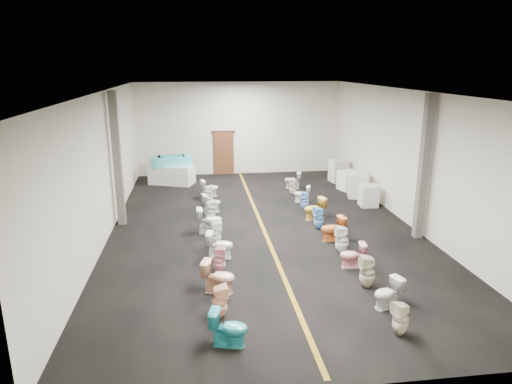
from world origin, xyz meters
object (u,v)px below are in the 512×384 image
at_px(toilet_left_3, 219,260).
at_px(toilet_left_9, 208,195).
at_px(bathtub, 171,161).
at_px(toilet_left_4, 220,245).
at_px(toilet_left_2, 219,277).
at_px(toilet_right_8, 305,201).
at_px(display_table, 172,174).
at_px(toilet_left_6, 209,220).
at_px(appliance_crate_b, 358,185).
at_px(appliance_crate_d, 338,171).
at_px(appliance_crate_c, 348,180).
at_px(toilet_left_7, 210,211).
at_px(toilet_right_0, 401,318).
at_px(toilet_right_10, 293,187).
at_px(toilet_right_3, 352,255).
at_px(toilet_left_1, 219,302).
at_px(toilet_right_5, 333,229).
at_px(toilet_left_0, 229,328).
at_px(toilet_left_5, 216,233).
at_px(toilet_right_9, 302,194).
at_px(toilet_left_8, 211,203).
at_px(toilet_right_7, 315,209).
at_px(toilet_left_10, 209,188).
at_px(toilet_right_11, 293,180).
at_px(toilet_right_4, 342,240).
at_px(toilet_right_6, 319,218).
at_px(appliance_crate_a, 368,196).
at_px(toilet_right_2, 367,271).

bearing_deg(toilet_left_3, toilet_left_9, 10.09).
height_order(bathtub, toilet_left_4, bathtub).
height_order(toilet_left_2, toilet_left_3, toilet_left_2).
bearing_deg(toilet_right_8, display_table, -113.57).
bearing_deg(toilet_left_6, display_table, 11.53).
distance_m(appliance_crate_b, appliance_crate_d, 2.62).
relative_size(appliance_crate_c, toilet_left_3, 1.12).
xyz_separation_m(toilet_left_6, toilet_left_7, (0.06, 1.03, -0.03)).
height_order(toilet_left_9, toilet_right_0, toilet_left_9).
height_order(toilet_left_7, toilet_left_9, toilet_left_7).
relative_size(display_table, toilet_right_10, 2.78).
bearing_deg(toilet_right_3, toilet_left_1, -55.39).
distance_m(appliance_crate_c, toilet_left_6, 7.65).
distance_m(toilet_right_5, toilet_right_10, 5.20).
height_order(toilet_left_0, toilet_right_10, toilet_left_0).
relative_size(toilet_left_5, toilet_right_9, 1.12).
distance_m(appliance_crate_c, toilet_left_0, 12.34).
xyz_separation_m(toilet_left_8, toilet_right_7, (3.58, -1.26, 0.03)).
bearing_deg(toilet_left_10, toilet_left_0, 167.63).
bearing_deg(toilet_right_0, bathtub, -177.61).
xyz_separation_m(appliance_crate_b, toilet_right_5, (-2.42, -4.52, -0.12)).
bearing_deg(toilet_right_11, toilet_left_10, -61.95).
height_order(bathtub, toilet_left_7, bathtub).
bearing_deg(appliance_crate_d, toilet_left_3, -123.87).
xyz_separation_m(display_table, appliance_crate_c, (7.69, -2.09, -0.01)).
bearing_deg(toilet_left_0, appliance_crate_c, -14.51).
height_order(toilet_right_3, toilet_right_4, toilet_right_4).
bearing_deg(appliance_crate_b, toilet_right_6, -126.60).
bearing_deg(toilet_left_7, bathtub, -5.86).
bearing_deg(toilet_left_5, bathtub, 3.68).
height_order(appliance_crate_a, appliance_crate_b, appliance_crate_b).
xyz_separation_m(appliance_crate_c, toilet_left_1, (-6.15, -9.74, -0.04)).
relative_size(toilet_right_0, toilet_right_11, 0.99).
distance_m(toilet_left_7, toilet_left_8, 1.07).
xyz_separation_m(toilet_left_8, toilet_right_9, (3.62, 0.85, -0.02)).
relative_size(toilet_left_0, toilet_left_1, 0.98).
xyz_separation_m(appliance_crate_d, toilet_right_11, (-2.35, -0.88, -0.15)).
height_order(toilet_left_5, toilet_right_6, toilet_right_6).
distance_m(bathtub, toilet_left_9, 3.83).
bearing_deg(toilet_left_2, toilet_right_6, -23.54).
bearing_deg(toilet_left_1, toilet_right_7, -40.53).
distance_m(display_table, toilet_right_6, 8.44).
bearing_deg(toilet_left_0, toilet_left_7, 15.55).
relative_size(toilet_left_2, toilet_right_2, 0.95).
height_order(appliance_crate_c, toilet_right_7, appliance_crate_c).
relative_size(toilet_left_4, toilet_left_6, 0.91).
distance_m(toilet_left_4, toilet_left_6, 2.07).
bearing_deg(toilet_right_2, appliance_crate_b, 164.34).
bearing_deg(toilet_left_7, toilet_left_4, 161.35).
xyz_separation_m(toilet_left_1, toilet_left_8, (0.10, 7.35, -0.02)).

